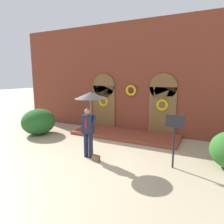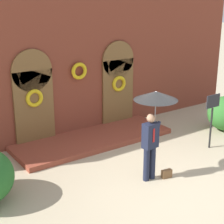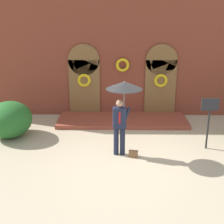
% 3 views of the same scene
% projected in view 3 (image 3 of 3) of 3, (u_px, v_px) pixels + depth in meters
% --- Properties ---
extents(ground_plane, '(80.00, 80.00, 0.00)m').
position_uv_depth(ground_plane, '(124.00, 155.00, 9.84)').
color(ground_plane, tan).
extents(building_facade, '(14.00, 2.30, 5.60)m').
position_uv_depth(building_facade, '(123.00, 52.00, 12.93)').
color(building_facade, brown).
rests_on(building_facade, ground).
extents(person_with_umbrella, '(1.10, 1.10, 2.36)m').
position_uv_depth(person_with_umbrella, '(123.00, 96.00, 9.31)').
color(person_with_umbrella, '#191E33').
rests_on(person_with_umbrella, ground).
extents(handbag, '(0.30, 0.16, 0.22)m').
position_uv_depth(handbag, '(133.00, 154.00, 9.68)').
color(handbag, brown).
rests_on(handbag, ground).
extents(sign_post, '(0.56, 0.06, 1.72)m').
position_uv_depth(sign_post, '(209.00, 115.00, 9.97)').
color(sign_post, black).
rests_on(sign_post, ground).
extents(shrub_left, '(1.57, 1.73, 1.29)m').
position_uv_depth(shrub_left, '(10.00, 119.00, 11.11)').
color(shrub_left, '#235B23').
rests_on(shrub_left, ground).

